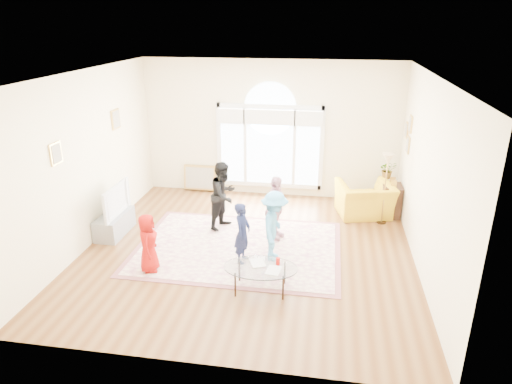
% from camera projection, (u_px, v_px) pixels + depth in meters
% --- Properties ---
extents(ground, '(6.00, 6.00, 0.00)m').
position_uv_depth(ground, '(248.00, 251.00, 8.47)').
color(ground, '#583215').
rests_on(ground, ground).
extents(room_shell, '(6.00, 6.00, 6.00)m').
position_uv_depth(room_shell, '(269.00, 133.00, 10.51)').
color(room_shell, '#F4E9C1').
rests_on(room_shell, ground).
extents(area_rug, '(3.60, 2.60, 0.02)m').
position_uv_depth(area_rug, '(238.00, 247.00, 8.58)').
color(area_rug, beige).
rests_on(area_rug, ground).
extents(rug_border, '(3.80, 2.80, 0.01)m').
position_uv_depth(rug_border, '(238.00, 248.00, 8.58)').
color(rug_border, '#874D50').
rests_on(rug_border, ground).
extents(tv_console, '(0.45, 1.00, 0.42)m').
position_uv_depth(tv_console, '(115.00, 224.00, 9.08)').
color(tv_console, gray).
rests_on(tv_console, ground).
extents(television, '(0.17, 1.06, 0.61)m').
position_uv_depth(television, '(112.00, 200.00, 8.90)').
color(television, black).
rests_on(television, tv_console).
extents(coffee_table, '(1.19, 0.79, 0.54)m').
position_uv_depth(coffee_table, '(261.00, 268.00, 7.11)').
color(coffee_table, silver).
rests_on(coffee_table, ground).
extents(armchair, '(1.34, 1.23, 0.74)m').
position_uv_depth(armchair, '(365.00, 200.00, 9.86)').
color(armchair, gold).
rests_on(armchair, ground).
extents(side_cabinet, '(0.40, 0.50, 0.70)m').
position_uv_depth(side_cabinet, '(391.00, 200.00, 9.87)').
color(side_cabinet, black).
rests_on(side_cabinet, ground).
extents(floor_lamp, '(0.32, 0.32, 1.51)m').
position_uv_depth(floor_lamp, '(388.00, 165.00, 9.18)').
color(floor_lamp, black).
rests_on(floor_lamp, ground).
extents(plant_pedestal, '(0.20, 0.20, 0.70)m').
position_uv_depth(plant_pedestal, '(385.00, 193.00, 10.29)').
color(plant_pedestal, white).
rests_on(plant_pedestal, ground).
extents(potted_plant, '(0.39, 0.35, 0.40)m').
position_uv_depth(potted_plant, '(388.00, 170.00, 10.10)').
color(potted_plant, '#33722D').
rests_on(potted_plant, plant_pedestal).
extents(leaning_picture, '(0.80, 0.14, 0.62)m').
position_uv_depth(leaning_picture, '(201.00, 191.00, 11.40)').
color(leaning_picture, tan).
rests_on(leaning_picture, ground).
extents(child_red, '(0.41, 0.55, 1.02)m').
position_uv_depth(child_red, '(148.00, 243.00, 7.62)').
color(child_red, '#A1100C').
rests_on(child_red, area_rug).
extents(child_navy, '(0.32, 0.44, 1.11)m').
position_uv_depth(child_navy, '(242.00, 233.00, 7.88)').
color(child_navy, '#151C3E').
rests_on(child_navy, area_rug).
extents(child_black, '(0.74, 0.82, 1.39)m').
position_uv_depth(child_black, '(224.00, 195.00, 9.16)').
color(child_black, black).
rests_on(child_black, area_rug).
extents(child_pink, '(0.54, 0.80, 1.27)m').
position_uv_depth(child_pink, '(275.00, 208.00, 8.71)').
color(child_pink, '#DB9FB2').
rests_on(child_pink, area_rug).
extents(child_blue, '(0.49, 0.83, 1.28)m').
position_uv_depth(child_blue, '(274.00, 226.00, 7.92)').
color(child_blue, '#4EA2D9').
rests_on(child_blue, area_rug).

